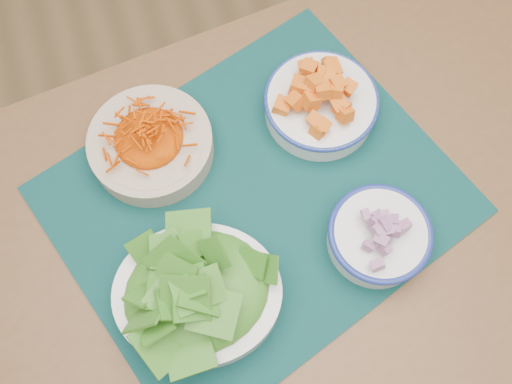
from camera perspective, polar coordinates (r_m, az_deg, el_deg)
ground at (r=1.66m, az=-9.28°, el=-6.65°), size 4.00×4.00×0.00m
table at (r=0.97m, az=5.98°, el=-5.29°), size 1.31×0.95×0.75m
placemat at (r=0.89m, az=0.00°, el=-0.74°), size 0.70×0.63×0.00m
carrot_bowl at (r=0.90m, az=-10.55°, el=4.96°), size 0.25×0.25×0.07m
squash_bowl at (r=0.92m, az=6.59°, el=9.22°), size 0.20×0.20×0.09m
lettuce_bowl at (r=0.79m, az=-5.96°, el=-9.85°), size 0.28×0.25×0.11m
onion_bowl at (r=0.84m, az=12.26°, el=-4.17°), size 0.16×0.16×0.08m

